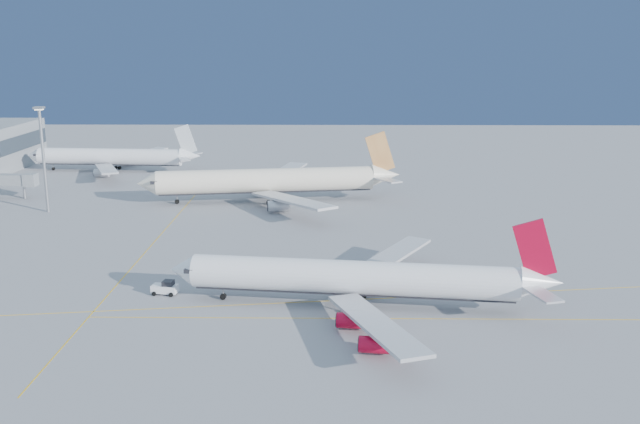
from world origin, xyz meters
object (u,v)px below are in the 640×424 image
(airliner_etihad, at_px, (272,181))
(light_mast, at_px, (43,151))
(pushback_tug, at_px, (165,288))
(airliner_virgin, at_px, (361,279))
(airliner_third, at_px, (114,157))

(airliner_etihad, relative_size, light_mast, 2.67)
(airliner_etihad, distance_m, pushback_tug, 74.23)
(airliner_etihad, bearing_deg, airliner_virgin, -83.87)
(airliner_etihad, bearing_deg, airliner_third, 132.79)
(airliner_virgin, bearing_deg, airliner_third, 128.99)
(pushback_tug, bearing_deg, airliner_third, 119.02)
(airliner_third, xyz_separation_m, pushback_tug, (43.50, -117.75, -3.67))
(airliner_virgin, bearing_deg, airliner_etihad, 111.82)
(airliner_virgin, relative_size, airliner_third, 1.08)
(airliner_virgin, height_order, airliner_third, airliner_third)
(airliner_virgin, xyz_separation_m, airliner_etihad, (-20.56, 78.31, 0.88))
(airliner_etihad, xyz_separation_m, pushback_tug, (-12.45, -73.04, -4.49))
(airliner_virgin, xyz_separation_m, light_mast, (-76.27, 65.07, 10.88))
(airliner_etihad, height_order, airliner_third, airliner_etihad)
(airliner_third, relative_size, pushback_tug, 12.85)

